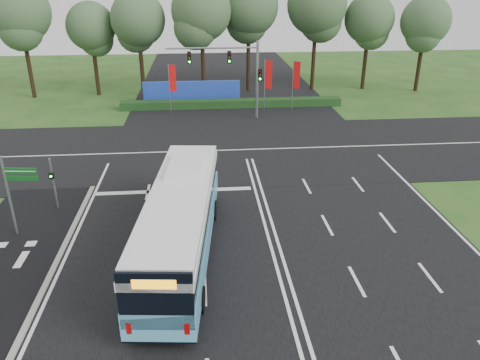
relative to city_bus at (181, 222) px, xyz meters
name	(u,v)px	position (x,y,z in m)	size (l,w,h in m)	color
ground	(266,228)	(4.30, 2.20, -1.83)	(120.00, 120.00, 0.00)	#224C19
road_main	(266,228)	(4.30, 2.20, -1.81)	(20.00, 120.00, 0.04)	black
road_cross	(244,150)	(4.30, 14.20, -1.81)	(120.00, 14.00, 0.05)	black
kerb_strip	(53,270)	(-5.80, -0.80, -1.77)	(0.25, 18.00, 0.12)	gray
city_bus	(181,222)	(0.00, 0.00, 0.00)	(3.92, 12.88, 3.64)	#5CADD7
pedestrian_signal	(53,182)	(-7.23, 5.50, -0.16)	(0.25, 0.40, 3.06)	gray
street_sign	(14,187)	(-8.16, 2.65, 0.86)	(1.68, 0.29, 4.32)	gray
banner_flag_left	(172,81)	(-1.48, 25.22, 1.21)	(0.69, 0.12, 4.68)	gray
banner_flag_mid	(267,78)	(7.59, 25.16, 1.38)	(0.72, 0.22, 4.96)	gray
banner_flag_right	(296,78)	(10.34, 25.30, 1.29)	(0.67, 0.31, 4.80)	gray
traffic_light_gantry	(237,68)	(4.51, 22.70, 2.83)	(8.41, 0.28, 7.00)	gray
hedge	(232,104)	(4.30, 26.70, -1.43)	(22.00, 1.20, 0.80)	black
blue_hoarding	(192,92)	(0.30, 29.20, -0.73)	(10.00, 0.30, 2.20)	blue
eucalyptus_row	(227,13)	(4.30, 33.02, 6.66)	(48.34, 8.29, 12.48)	black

